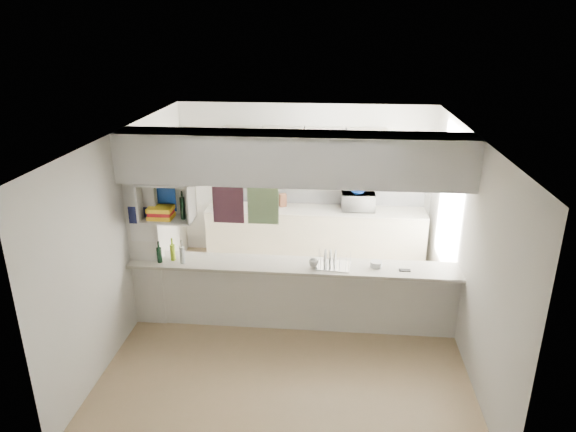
# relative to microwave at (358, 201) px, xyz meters

# --- Properties ---
(floor) EXTENTS (4.80, 4.80, 0.00)m
(floor) POSITION_rel_microwave_xyz_m (-0.89, -2.13, -1.07)
(floor) COLOR tan
(floor) RESTS_ON ground
(ceiling) EXTENTS (4.80, 4.80, 0.00)m
(ceiling) POSITION_rel_microwave_xyz_m (-0.89, -2.13, 1.53)
(ceiling) COLOR white
(ceiling) RESTS_ON wall_back
(wall_back) EXTENTS (4.20, 0.00, 4.20)m
(wall_back) POSITION_rel_microwave_xyz_m (-0.89, 0.27, 0.23)
(wall_back) COLOR silver
(wall_back) RESTS_ON floor
(wall_left) EXTENTS (0.00, 4.80, 4.80)m
(wall_left) POSITION_rel_microwave_xyz_m (-2.99, -2.13, 0.23)
(wall_left) COLOR silver
(wall_left) RESTS_ON floor
(wall_right) EXTENTS (0.00, 4.80, 4.80)m
(wall_right) POSITION_rel_microwave_xyz_m (1.21, -2.13, 0.23)
(wall_right) COLOR silver
(wall_right) RESTS_ON floor
(servery_partition) EXTENTS (4.20, 0.50, 2.60)m
(servery_partition) POSITION_rel_microwave_xyz_m (-1.06, -2.13, 0.59)
(servery_partition) COLOR silver
(servery_partition) RESTS_ON floor
(cubby_shelf) EXTENTS (0.65, 0.35, 0.50)m
(cubby_shelf) POSITION_rel_microwave_xyz_m (-2.46, -2.19, 0.64)
(cubby_shelf) COLOR white
(cubby_shelf) RESTS_ON bulkhead
(kitchen_run) EXTENTS (3.60, 0.63, 2.24)m
(kitchen_run) POSITION_rel_microwave_xyz_m (-0.73, 0.01, -0.24)
(kitchen_run) COLOR beige
(kitchen_run) RESTS_ON floor
(microwave) EXTENTS (0.55, 0.39, 0.29)m
(microwave) POSITION_rel_microwave_xyz_m (0.00, 0.00, 0.00)
(microwave) COLOR white
(microwave) RESTS_ON bench_top
(bowl) EXTENTS (0.23, 0.23, 0.06)m
(bowl) POSITION_rel_microwave_xyz_m (-0.02, -0.03, 0.18)
(bowl) COLOR #0D3598
(bowl) RESTS_ON microwave
(dish_rack) EXTENTS (0.46, 0.36, 0.23)m
(dish_rack) POSITION_rel_microwave_xyz_m (-0.38, -2.14, -0.06)
(dish_rack) COLOR silver
(dish_rack) RESTS_ON breakfast_bar
(cup) EXTENTS (0.15, 0.15, 0.09)m
(cup) POSITION_rel_microwave_xyz_m (-0.63, -2.20, -0.09)
(cup) COLOR white
(cup) RESTS_ON dish_rack
(wine_bottles) EXTENTS (0.36, 0.14, 0.32)m
(wine_bottles) POSITION_rel_microwave_xyz_m (-2.44, -2.21, -0.03)
(wine_bottles) COLOR black
(wine_bottles) RESTS_ON breakfast_bar
(plastic_tubs) EXTENTS (0.49, 0.18, 0.07)m
(plastic_tubs) POSITION_rel_microwave_xyz_m (0.18, -2.12, -0.11)
(plastic_tubs) COLOR silver
(plastic_tubs) RESTS_ON breakfast_bar
(utensil_jar) EXTENTS (0.10, 0.10, 0.14)m
(utensil_jar) POSITION_rel_microwave_xyz_m (-1.61, 0.02, -0.08)
(utensil_jar) COLOR black
(utensil_jar) RESTS_ON bench_top
(knife_block) EXTENTS (0.14, 0.13, 0.22)m
(knife_block) POSITION_rel_microwave_xyz_m (-1.25, 0.05, -0.04)
(knife_block) COLOR #56301D
(knife_block) RESTS_ON bench_top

